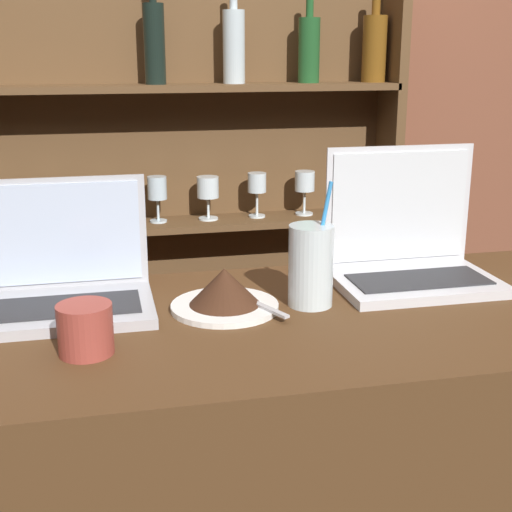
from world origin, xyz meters
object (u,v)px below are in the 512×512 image
(laptop_near, at_px, (61,281))
(water_glass, at_px, (311,265))
(cake_plate, at_px, (225,292))
(coffee_cup, at_px, (85,329))
(laptop_far, at_px, (409,251))

(laptop_near, height_order, water_glass, same)
(cake_plate, xyz_separation_m, water_glass, (0.15, -0.01, 0.04))
(water_glass, xyz_separation_m, coffee_cup, (-0.38, -0.13, -0.03))
(laptop_far, distance_m, cake_plate, 0.38)
(laptop_far, height_order, water_glass, laptop_far)
(coffee_cup, bearing_deg, laptop_near, 101.44)
(laptop_near, xyz_separation_m, cake_plate, (0.27, -0.07, -0.02))
(laptop_near, xyz_separation_m, coffee_cup, (0.04, -0.21, -0.01))
(water_glass, bearing_deg, laptop_near, 169.63)
(cake_plate, bearing_deg, coffee_cup, -149.51)
(cake_plate, bearing_deg, laptop_near, 165.98)
(laptop_near, distance_m, coffee_cup, 0.21)
(laptop_near, height_order, coffee_cup, laptop_near)
(laptop_far, distance_m, coffee_cup, 0.64)
(water_glass, bearing_deg, coffee_cup, -161.58)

